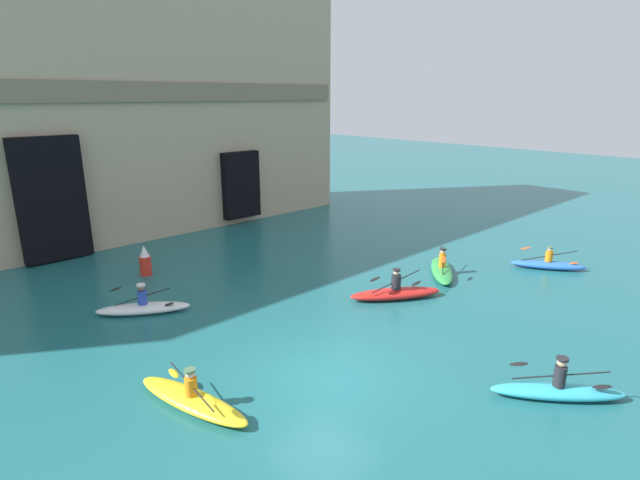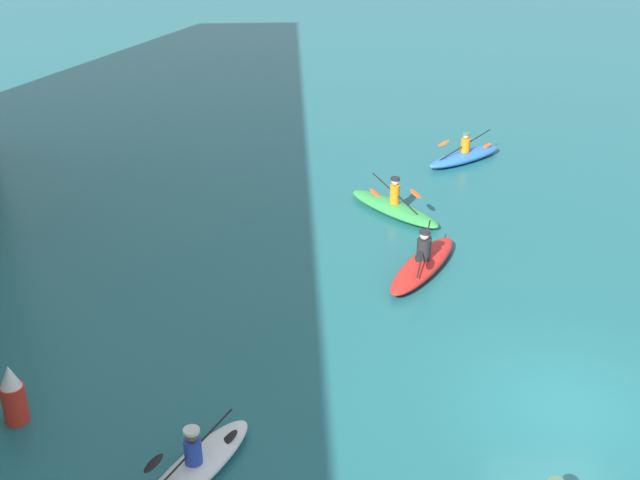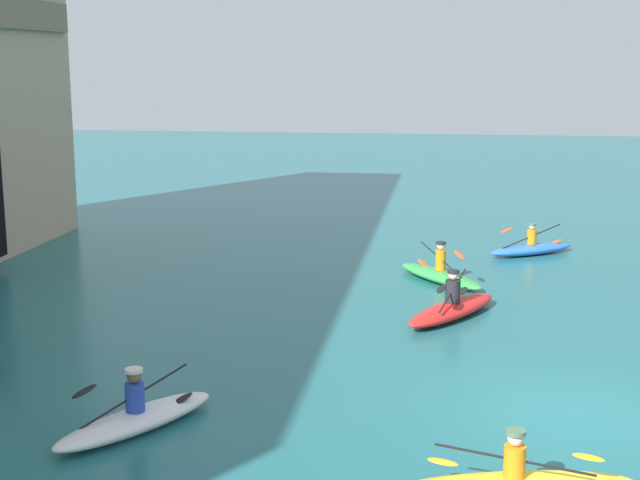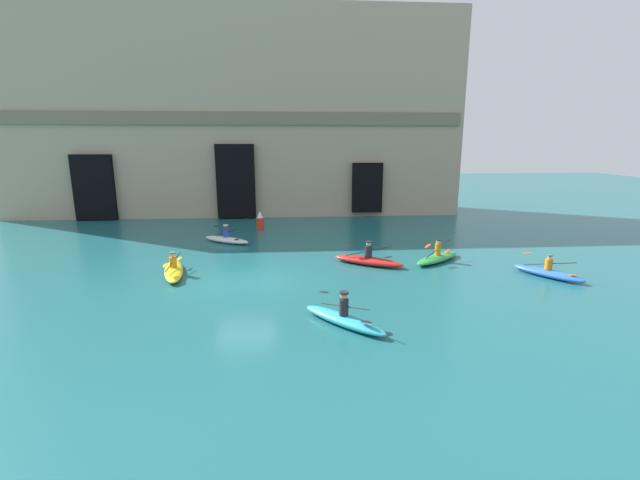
# 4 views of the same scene
# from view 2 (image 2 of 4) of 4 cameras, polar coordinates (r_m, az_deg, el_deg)

# --- Properties ---
(ground_plane) EXTENTS (120.00, 120.00, 0.00)m
(ground_plane) POSITION_cam_2_polar(r_m,az_deg,el_deg) (18.64, 15.50, -10.26)
(ground_plane) COLOR #1E6066
(kayak_red) EXTENTS (3.37, 2.52, 1.15)m
(kayak_red) POSITION_cam_2_polar(r_m,az_deg,el_deg) (22.69, 6.60, -1.50)
(kayak_red) COLOR red
(kayak_red) RESTS_ON ground
(kayak_green) EXTENTS (3.12, 2.76, 1.12)m
(kayak_green) POSITION_cam_2_polar(r_m,az_deg,el_deg) (25.76, 4.77, 2.11)
(kayak_green) COLOR green
(kayak_green) RESTS_ON ground
(kayak_blue) EXTENTS (2.27, 2.93, 1.00)m
(kayak_blue) POSITION_cam_2_polar(r_m,az_deg,el_deg) (29.75, 9.24, 5.35)
(kayak_blue) COLOR blue
(kayak_blue) RESTS_ON ground
(kayak_white) EXTENTS (3.06, 2.35, 1.06)m
(kayak_white) POSITION_cam_2_polar(r_m,az_deg,el_deg) (16.45, -8.04, -14.22)
(kayak_white) COLOR white
(kayak_white) RESTS_ON ground
(marker_buoy) EXTENTS (0.48, 0.48, 1.28)m
(marker_buoy) POSITION_cam_2_polar(r_m,az_deg,el_deg) (18.27, -19.05, -9.39)
(marker_buoy) COLOR red
(marker_buoy) RESTS_ON ground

